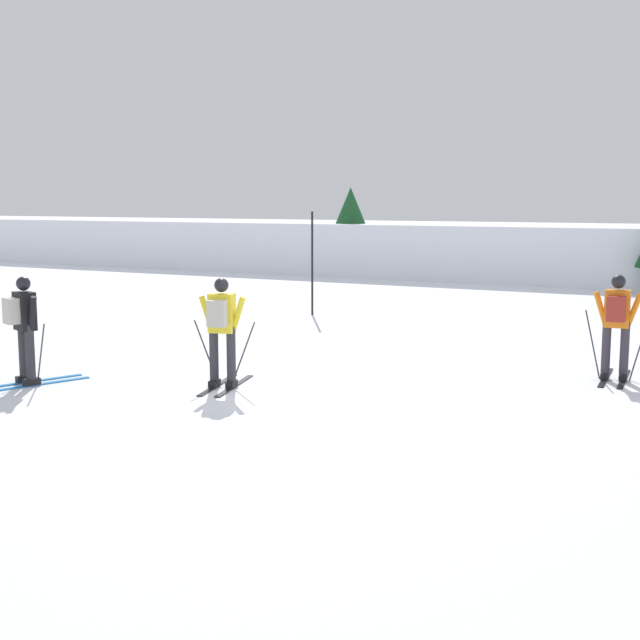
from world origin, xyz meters
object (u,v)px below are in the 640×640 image
at_px(trail_marker_pole, 312,264).
at_px(conifer_far_right, 350,220).
at_px(skier_yellow, 222,327).
at_px(skier_orange, 616,322).
at_px(skier_black, 24,325).

relative_size(trail_marker_pole, conifer_far_right, 0.78).
bearing_deg(skier_yellow, skier_orange, 32.11).
bearing_deg(skier_black, skier_yellow, 22.60).
distance_m(skier_black, trail_marker_pole, 9.31).
bearing_deg(trail_marker_pole, skier_orange, -30.91).
bearing_deg(skier_orange, skier_black, -151.05).
distance_m(skier_black, skier_orange, 9.35).
distance_m(skier_yellow, conifer_far_right, 20.13).
relative_size(skier_orange, skier_yellow, 1.00).
bearing_deg(skier_black, trail_marker_pole, 88.79).
xyz_separation_m(skier_orange, conifer_far_right, (-12.01, 15.62, 1.14)).
bearing_deg(skier_orange, conifer_far_right, 127.57).
bearing_deg(trail_marker_pole, skier_yellow, -71.67).
bearing_deg(skier_orange, trail_marker_pole, 149.09).
bearing_deg(skier_black, conifer_far_right, 100.78).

